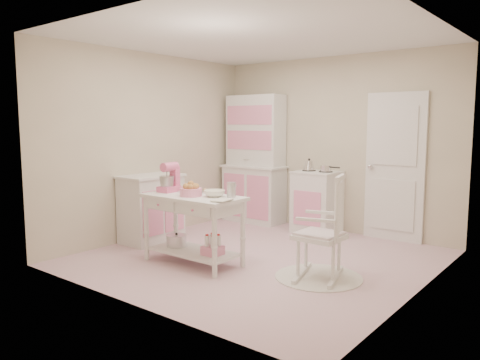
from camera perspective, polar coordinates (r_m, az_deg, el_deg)
name	(u,v)px	position (r m, az deg, el deg)	size (l,w,h in m)	color
room_shell	(259,121)	(5.52, 2.35, 7.21)	(3.84, 3.84, 2.62)	#C97D96
door	(395,167)	(6.77, 18.36, 1.49)	(0.82, 0.05, 2.04)	white
hutch	(254,159)	(7.66, 1.72, 2.59)	(1.06, 0.50, 2.08)	white
stove	(317,202)	(7.04, 9.33, -2.65)	(0.62, 0.57, 0.92)	white
base_cabinet	(151,208)	(6.54, -10.76, -3.41)	(0.54, 0.84, 0.92)	white
lace_rug	(318,277)	(5.11, 9.55, -11.58)	(0.92, 0.92, 0.01)	white
rocking_chair	(320,227)	(4.97, 9.67, -5.62)	(0.48, 0.72, 1.10)	white
work_table	(193,230)	(5.46, -5.72, -6.03)	(1.20, 0.60, 0.80)	white
stand_mixer	(169,178)	(5.67, -8.70, 0.27)	(0.20, 0.28, 0.34)	pink
cookie_tray	(194,192)	(5.61, -5.59, -1.43)	(0.34, 0.24, 0.02)	silver
bread_basket	(191,192)	(5.33, -6.00, -1.48)	(0.25, 0.25, 0.09)	pink
mixing_bowl	(214,193)	(5.26, -3.14, -1.64)	(0.24, 0.24, 0.07)	white
metal_pitcher	(231,190)	(5.20, -1.07, -1.21)	(0.10, 0.10, 0.17)	silver
recipe_book	(215,200)	(4.99, -3.02, -2.42)	(0.17, 0.22, 0.02)	white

